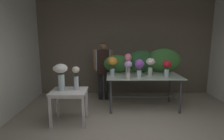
{
  "coord_description": "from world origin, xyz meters",
  "views": [
    {
      "loc": [
        -0.47,
        -2.69,
        1.84
      ],
      "look_at": [
        -0.44,
        1.43,
        1.09
      ],
      "focal_mm": 29.41,
      "sensor_mm": 36.0,
      "label": 1
    }
  ],
  "objects_px": {
    "vase_cream_lisianthus_tall": "(76,77)",
    "vase_violet_ranunculus": "(139,66)",
    "vase_lilac_snapdragons": "(128,68)",
    "vase_rosy_anemones": "(128,62)",
    "vase_sunset_carnations": "(112,63)",
    "florist": "(103,65)",
    "display_table_glass": "(143,80)",
    "vase_white_roses_tall": "(61,74)",
    "side_table_white": "(69,95)",
    "vase_ivory_stock": "(150,64)",
    "vase_crimson_freesia": "(167,67)"
  },
  "relations": [
    {
      "from": "vase_cream_lisianthus_tall",
      "to": "vase_violet_ranunculus",
      "type": "bearing_deg",
      "value": 21.04
    },
    {
      "from": "vase_lilac_snapdragons",
      "to": "vase_rosy_anemones",
      "type": "xyz_separation_m",
      "value": [
        0.04,
        0.46,
        0.06
      ]
    },
    {
      "from": "vase_rosy_anemones",
      "to": "vase_cream_lisianthus_tall",
      "type": "relative_size",
      "value": 1.11
    },
    {
      "from": "vase_sunset_carnations",
      "to": "florist",
      "type": "bearing_deg",
      "value": 111.64
    },
    {
      "from": "display_table_glass",
      "to": "vase_cream_lisianthus_tall",
      "type": "bearing_deg",
      "value": -153.48
    },
    {
      "from": "vase_white_roses_tall",
      "to": "vase_cream_lisianthus_tall",
      "type": "xyz_separation_m",
      "value": [
        0.3,
        0.06,
        -0.09
      ]
    },
    {
      "from": "display_table_glass",
      "to": "side_table_white",
      "type": "distance_m",
      "value": 1.92
    },
    {
      "from": "side_table_white",
      "to": "vase_ivory_stock",
      "type": "xyz_separation_m",
      "value": [
        1.89,
        0.83,
        0.52
      ]
    },
    {
      "from": "vase_violet_ranunculus",
      "to": "vase_crimson_freesia",
      "type": "bearing_deg",
      "value": 6.02
    },
    {
      "from": "vase_ivory_stock",
      "to": "vase_sunset_carnations",
      "type": "bearing_deg",
      "value": 178.19
    },
    {
      "from": "vase_ivory_stock",
      "to": "display_table_glass",
      "type": "bearing_deg",
      "value": 175.3
    },
    {
      "from": "vase_violet_ranunculus",
      "to": "vase_ivory_stock",
      "type": "height_order",
      "value": "vase_ivory_stock"
    },
    {
      "from": "vase_lilac_snapdragons",
      "to": "florist",
      "type": "bearing_deg",
      "value": 120.18
    },
    {
      "from": "vase_crimson_freesia",
      "to": "vase_cream_lisianthus_tall",
      "type": "height_order",
      "value": "vase_crimson_freesia"
    },
    {
      "from": "vase_ivory_stock",
      "to": "vase_white_roses_tall",
      "type": "bearing_deg",
      "value": -157.81
    },
    {
      "from": "display_table_glass",
      "to": "vase_rosy_anemones",
      "type": "xyz_separation_m",
      "value": [
        -0.39,
        0.06,
        0.45
      ]
    },
    {
      "from": "vase_crimson_freesia",
      "to": "vase_ivory_stock",
      "type": "bearing_deg",
      "value": 158.07
    },
    {
      "from": "vase_violet_ranunculus",
      "to": "vase_sunset_carnations",
      "type": "relative_size",
      "value": 0.94
    },
    {
      "from": "vase_ivory_stock",
      "to": "vase_rosy_anemones",
      "type": "bearing_deg",
      "value": 172.47
    },
    {
      "from": "side_table_white",
      "to": "vase_rosy_anemones",
      "type": "distance_m",
      "value": 1.7
    },
    {
      "from": "vase_violet_ranunculus",
      "to": "vase_rosy_anemones",
      "type": "xyz_separation_m",
      "value": [
        -0.25,
        0.3,
        0.05
      ]
    },
    {
      "from": "vase_crimson_freesia",
      "to": "vase_cream_lisianthus_tall",
      "type": "xyz_separation_m",
      "value": [
        -2.11,
        -0.62,
        -0.12
      ]
    },
    {
      "from": "vase_violet_ranunculus",
      "to": "vase_sunset_carnations",
      "type": "bearing_deg",
      "value": 158.63
    },
    {
      "from": "side_table_white",
      "to": "vase_white_roses_tall",
      "type": "bearing_deg",
      "value": 179.52
    },
    {
      "from": "vase_ivory_stock",
      "to": "vase_cream_lisianthus_tall",
      "type": "relative_size",
      "value": 0.89
    },
    {
      "from": "vase_rosy_anemones",
      "to": "vase_ivory_stock",
      "type": "relative_size",
      "value": 1.24
    },
    {
      "from": "vase_violet_ranunculus",
      "to": "vase_lilac_snapdragons",
      "type": "distance_m",
      "value": 0.33
    },
    {
      "from": "florist",
      "to": "vase_sunset_carnations",
      "type": "xyz_separation_m",
      "value": [
        0.25,
        -0.64,
        0.15
      ]
    },
    {
      "from": "display_table_glass",
      "to": "vase_white_roses_tall",
      "type": "distance_m",
      "value": 2.08
    },
    {
      "from": "vase_rosy_anemones",
      "to": "vase_sunset_carnations",
      "type": "bearing_deg",
      "value": -173.81
    },
    {
      "from": "display_table_glass",
      "to": "florist",
      "type": "bearing_deg",
      "value": 148.05
    },
    {
      "from": "side_table_white",
      "to": "vase_rosy_anemones",
      "type": "xyz_separation_m",
      "value": [
        1.33,
        0.91,
        0.57
      ]
    },
    {
      "from": "display_table_glass",
      "to": "vase_cream_lisianthus_tall",
      "type": "height_order",
      "value": "vase_cream_lisianthus_tall"
    },
    {
      "from": "side_table_white",
      "to": "vase_lilac_snapdragons",
      "type": "xyz_separation_m",
      "value": [
        1.29,
        0.44,
        0.5
      ]
    },
    {
      "from": "display_table_glass",
      "to": "vase_ivory_stock",
      "type": "relative_size",
      "value": 4.18
    },
    {
      "from": "florist",
      "to": "vase_ivory_stock",
      "type": "distance_m",
      "value": 1.39
    },
    {
      "from": "vase_violet_ranunculus",
      "to": "vase_white_roses_tall",
      "type": "height_order",
      "value": "vase_violet_ranunculus"
    },
    {
      "from": "display_table_glass",
      "to": "vase_violet_ranunculus",
      "type": "xyz_separation_m",
      "value": [
        -0.15,
        -0.24,
        0.4
      ]
    },
    {
      "from": "vase_ivory_stock",
      "to": "vase_violet_ranunculus",
      "type": "bearing_deg",
      "value": -144.51
    },
    {
      "from": "vase_lilac_snapdragons",
      "to": "vase_ivory_stock",
      "type": "height_order",
      "value": "vase_ivory_stock"
    },
    {
      "from": "vase_white_roses_tall",
      "to": "vase_cream_lisianthus_tall",
      "type": "relative_size",
      "value": 1.13
    },
    {
      "from": "vase_lilac_snapdragons",
      "to": "vase_rosy_anemones",
      "type": "bearing_deg",
      "value": 84.97
    },
    {
      "from": "vase_sunset_carnations",
      "to": "vase_white_roses_tall",
      "type": "height_order",
      "value": "vase_sunset_carnations"
    },
    {
      "from": "side_table_white",
      "to": "vase_white_roses_tall",
      "type": "xyz_separation_m",
      "value": [
        -0.15,
        0.0,
        0.46
      ]
    },
    {
      "from": "vase_violet_ranunculus",
      "to": "vase_white_roses_tall",
      "type": "bearing_deg",
      "value": -160.59
    },
    {
      "from": "florist",
      "to": "vase_lilac_snapdragons",
      "type": "xyz_separation_m",
      "value": [
        0.61,
        -1.06,
        0.1
      ]
    },
    {
      "from": "vase_violet_ranunculus",
      "to": "vase_lilac_snapdragons",
      "type": "bearing_deg",
      "value": -150.16
    },
    {
      "from": "florist",
      "to": "vase_ivory_stock",
      "type": "bearing_deg",
      "value": -28.81
    },
    {
      "from": "display_table_glass",
      "to": "vase_lilac_snapdragons",
      "type": "bearing_deg",
      "value": -137.31
    },
    {
      "from": "side_table_white",
      "to": "vase_lilac_snapdragons",
      "type": "relative_size",
      "value": 1.77
    }
  ]
}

